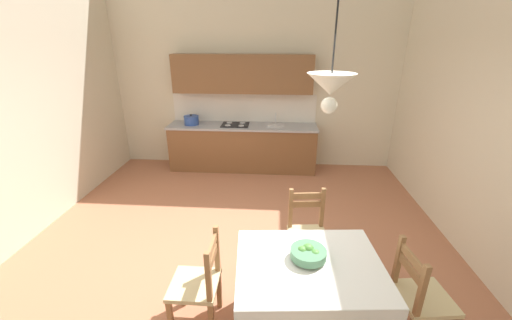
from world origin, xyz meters
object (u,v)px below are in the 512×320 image
object	(u,v)px
dining_table	(309,277)
dining_chair_window_side	(420,297)
fruit_bowl	(308,253)
pendant_lamp	(331,86)
kitchen_cabinetry	(242,127)
dining_chair_tv_side	(199,284)
dining_chair_kitchen_side	(307,234)

from	to	relation	value
dining_table	dining_chair_window_side	bearing A→B (deg)	1.32
dining_table	dining_chair_window_side	distance (m)	0.96
fruit_bowl	pendant_lamp	distance (m)	1.37
kitchen_cabinetry	dining_chair_window_side	size ratio (longest dim) A/B	3.09
dining_table	dining_chair_tv_side	size ratio (longest dim) A/B	1.37
kitchen_cabinetry	dining_table	distance (m)	3.88
dining_chair_window_side	dining_chair_tv_side	bearing A→B (deg)	179.69
dining_chair_window_side	dining_chair_kitchen_side	bearing A→B (deg)	135.92
dining_chair_tv_side	dining_chair_window_side	world-z (taller)	same
dining_chair_kitchen_side	dining_table	bearing A→B (deg)	-94.68
fruit_bowl	pendant_lamp	xyz separation A→B (m)	(0.06, -0.04, 1.37)
dining_chair_tv_side	dining_chair_kitchen_side	world-z (taller)	same
dining_table	dining_chair_kitchen_side	size ratio (longest dim) A/B	1.37
dining_table	dining_chair_tv_side	world-z (taller)	dining_chair_tv_side
dining_table	dining_chair_window_side	world-z (taller)	dining_chair_window_side
dining_chair_tv_side	dining_chair_window_side	bearing A→B (deg)	-0.31
fruit_bowl	dining_chair_kitchen_side	bearing A→B (deg)	84.16
pendant_lamp	dining_chair_window_side	bearing A→B (deg)	0.24
dining_chair_kitchen_side	fruit_bowl	world-z (taller)	dining_chair_kitchen_side
dining_chair_window_side	dining_chair_kitchen_side	distance (m)	1.21
dining_chair_window_side	kitchen_cabinetry	bearing A→B (deg)	117.31
fruit_bowl	dining_chair_tv_side	bearing A→B (deg)	-178.72
dining_chair_window_side	dining_chair_kitchen_side	xyz separation A→B (m)	(-0.87, 0.84, 0.00)
dining_chair_tv_side	pendant_lamp	bearing A→B (deg)	-0.81
kitchen_cabinetry	dining_chair_tv_side	distance (m)	3.74
dining_chair_tv_side	pendant_lamp	xyz separation A→B (m)	(1.00, -0.01, 1.74)
kitchen_cabinetry	fruit_bowl	xyz separation A→B (m)	(0.97, -3.69, -0.04)
kitchen_cabinetry	dining_table	size ratio (longest dim) A/B	2.25
kitchen_cabinetry	dining_chair_tv_side	world-z (taller)	kitchen_cabinetry
dining_table	pendant_lamp	distance (m)	1.57
kitchen_cabinetry	dining_chair_tv_side	size ratio (longest dim) A/B	3.09
dining_chair_kitchen_side	fruit_bowl	xyz separation A→B (m)	(-0.08, -0.81, 0.37)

